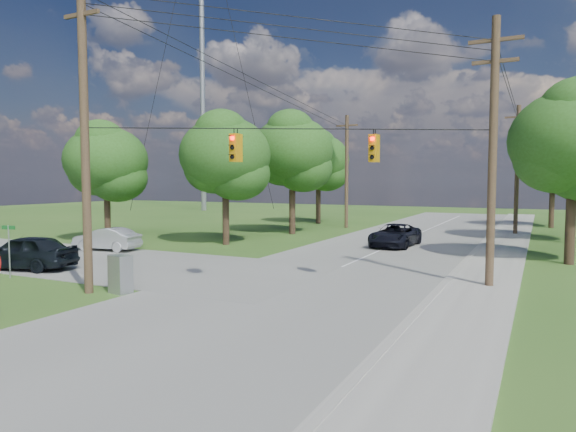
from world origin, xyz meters
The scene contains 22 objects.
ground centered at (0.00, 0.00, 0.00)m, with size 140.00×140.00×0.00m, color #315A1E.
main_road centered at (2.00, 5.00, 0.01)m, with size 10.00×100.00×0.03m, color gray.
sidewalk_east centered at (8.70, 5.00, 0.06)m, with size 2.60×100.00×0.12m, color #ADABA1.
pole_sw centered at (-4.60, 0.40, 6.23)m, with size 2.00×0.32×12.00m.
pole_ne centered at (8.90, 8.00, 5.47)m, with size 2.00×0.32×10.50m.
pole_north_e centered at (8.90, 30.00, 5.13)m, with size 2.00×0.32×10.00m.
pole_north_w centered at (-5.00, 30.00, 5.13)m, with size 2.00×0.32×10.00m.
power_lines centered at (1.50, 11.54, 9.15)m, with size 13.93×29.62×4.93m.
traffic_signals centered at (2.55, 4.43, 5.50)m, with size 4.91×3.27×1.05m.
radio_mast centered at (-32.00, 46.00, 22.50)m, with size 0.70×0.70×45.00m, color #989B9E.
tree_w_near centered at (-8.00, 15.00, 5.92)m, with size 6.00×6.00×8.40m.
tree_w_mid centered at (-7.00, 23.00, 6.58)m, with size 6.40×6.40×9.22m.
tree_w_far centered at (-9.00, 33.00, 6.25)m, with size 6.00×6.00×8.73m.
tree_e_near centered at (12.00, 16.00, 6.25)m, with size 6.20×6.20×8.81m.
tree_e_mid centered at (12.50, 26.00, 6.91)m, with size 6.60×6.60×9.64m.
tree_e_far centered at (11.50, 38.00, 5.92)m, with size 5.80×5.80×8.32m.
tree_cross_n centered at (-16.00, 12.50, 5.59)m, with size 5.60×5.60×7.91m.
car_cross_dark centered at (-11.23, 2.70, 0.86)m, with size 1.94×4.83×1.65m, color black.
car_cross_silver centered at (-12.81, 9.30, 0.72)m, with size 1.44×4.14×1.36m, color #B6BABE.
car_main_north centered at (2.32, 18.86, 0.74)m, with size 2.37×5.14×1.43m, color black.
control_cabinet centered at (-3.50, 0.91, 0.72)m, with size 0.80×0.58×1.44m, color #989B9E.
street_name_sign centered at (-10.00, 1.00, 1.50)m, with size 0.69×0.16×2.31m.
Camera 1 is at (10.64, -13.42, 4.26)m, focal length 32.00 mm.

